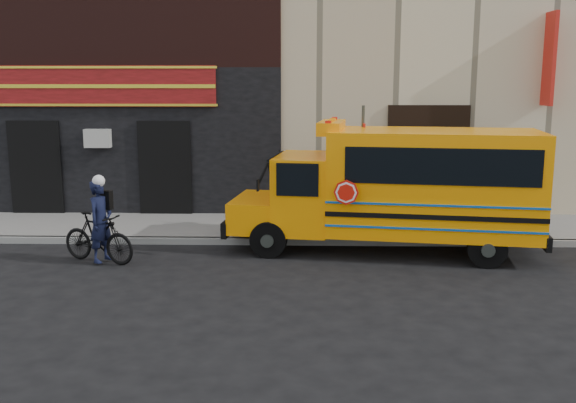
% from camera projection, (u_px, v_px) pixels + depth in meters
% --- Properties ---
extents(ground, '(120.00, 120.00, 0.00)m').
position_uv_depth(ground, '(271.00, 278.00, 12.57)').
color(ground, black).
rests_on(ground, ground).
extents(curb, '(40.00, 0.20, 0.15)m').
position_uv_depth(curb, '(277.00, 241.00, 15.11)').
color(curb, gray).
rests_on(curb, ground).
extents(sidewalk, '(40.00, 3.00, 0.15)m').
position_uv_depth(sidewalk, '(279.00, 227.00, 16.58)').
color(sidewalk, slate).
rests_on(sidewalk, ground).
extents(building, '(20.00, 10.70, 12.00)m').
position_uv_depth(building, '(285.00, 10.00, 21.69)').
color(building, beige).
rests_on(building, sidewalk).
extents(school_bus, '(7.13, 3.08, 2.92)m').
position_uv_depth(school_bus, '(402.00, 186.00, 14.21)').
color(school_bus, black).
rests_on(school_bus, ground).
extents(sign_pole, '(0.07, 0.28, 3.24)m').
position_uv_depth(sign_pole, '(362.00, 168.00, 15.06)').
color(sign_pole, '#373E38').
rests_on(sign_pole, ground).
extents(bicycle, '(1.85, 1.16, 1.08)m').
position_uv_depth(bicycle, '(98.00, 238.00, 13.55)').
color(bicycle, black).
rests_on(bicycle, ground).
extents(cyclist, '(0.61, 0.74, 1.73)m').
position_uv_depth(cyclist, '(101.00, 223.00, 13.41)').
color(cyclist, black).
rests_on(cyclist, ground).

